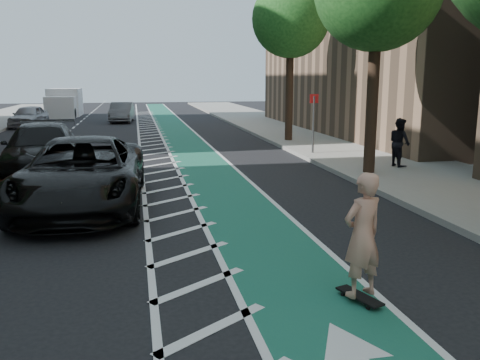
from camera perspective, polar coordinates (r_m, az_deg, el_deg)
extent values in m
plane|color=black|center=(7.90, -15.73, -12.22)|extent=(120.00, 120.00, 0.00)
cube|color=#19574D|center=(17.67, -3.81, 1.27)|extent=(2.00, 90.00, 0.01)
cube|color=silver|center=(17.53, -8.67, 1.08)|extent=(1.40, 90.00, 0.01)
cube|color=gray|center=(19.61, 15.36, 2.10)|extent=(5.00, 90.00, 0.15)
cube|color=gray|center=(18.63, 8.62, 1.93)|extent=(0.12, 90.00, 0.16)
cylinder|color=#382619|center=(16.90, 13.93, 8.00)|extent=(0.36, 0.36, 4.40)
cylinder|color=#382619|center=(24.36, 5.76, 9.22)|extent=(0.36, 0.36, 4.40)
sphere|color=#164316|center=(24.49, 5.94, 17.66)|extent=(4.20, 4.20, 4.20)
cylinder|color=#4C4C4C|center=(20.54, 8.24, 5.96)|extent=(0.08, 0.08, 2.40)
cube|color=red|center=(20.47, 8.33, 9.03)|extent=(0.35, 0.02, 0.35)
cube|color=black|center=(7.53, 13.27, -12.57)|extent=(0.45, 0.80, 0.03)
cylinder|color=black|center=(7.67, 11.46, -12.50)|extent=(0.05, 0.07, 0.06)
cylinder|color=black|center=(7.77, 12.36, -12.22)|extent=(0.05, 0.07, 0.06)
cylinder|color=black|center=(7.34, 14.20, -13.79)|extent=(0.05, 0.07, 0.06)
cylinder|color=black|center=(7.44, 15.10, -13.47)|extent=(0.05, 0.07, 0.06)
imported|color=tan|center=(7.22, 13.59, -6.04)|extent=(0.74, 0.60, 1.76)
imported|color=black|center=(12.81, -17.31, 0.71)|extent=(3.04, 6.18, 1.69)
imported|color=black|center=(17.91, -21.37, 3.25)|extent=(2.60, 5.70, 1.62)
imported|color=#A4A4AA|center=(35.31, -22.62, 6.63)|extent=(2.13, 4.27, 1.40)
imported|color=#5E5F63|center=(37.48, -13.13, 7.43)|extent=(1.76, 4.31, 1.39)
imported|color=black|center=(18.01, 17.46, 4.06)|extent=(0.70, 0.86, 1.64)
cube|color=white|center=(44.91, -19.03, 8.26)|extent=(2.49, 3.59, 2.23)
cube|color=white|center=(42.28, -19.49, 7.69)|extent=(2.25, 1.81, 1.67)
cylinder|color=black|center=(42.02, -20.89, 6.96)|extent=(0.29, 0.78, 0.78)
cylinder|color=black|center=(41.73, -18.16, 7.12)|extent=(0.29, 0.78, 0.78)
cylinder|color=black|center=(45.98, -20.07, 7.34)|extent=(0.29, 0.78, 0.78)
cylinder|color=black|center=(45.71, -17.56, 7.48)|extent=(0.29, 0.78, 0.78)
cylinder|color=orange|center=(17.28, -22.80, 1.78)|extent=(0.56, 0.56, 0.97)
cylinder|color=silver|center=(17.30, -22.76, 1.25)|extent=(0.57, 0.57, 0.13)
cylinder|color=silver|center=(17.25, -22.84, 2.25)|extent=(0.57, 0.57, 0.13)
cylinder|color=black|center=(17.35, -22.68, 0.27)|extent=(0.71, 0.71, 0.04)
cylinder|color=orange|center=(24.36, -22.64, 4.39)|extent=(0.58, 0.58, 1.00)
cylinder|color=silver|center=(24.38, -22.61, 4.00)|extent=(0.59, 0.59, 0.13)
cylinder|color=silver|center=(24.34, -22.66, 4.73)|extent=(0.59, 0.59, 0.13)
cylinder|color=black|center=(24.42, -22.55, 3.28)|extent=(0.73, 0.73, 0.04)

